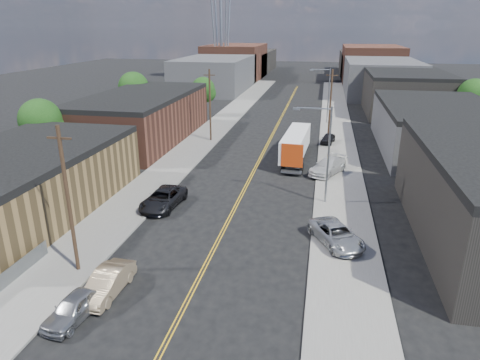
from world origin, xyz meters
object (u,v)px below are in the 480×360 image
at_px(car_right_lot_a, 336,234).
at_px(car_right_lot_c, 328,139).
at_px(car_left_b, 107,283).
at_px(semi_truck, 296,142).
at_px(car_left_c, 163,199).
at_px(car_right_lot_b, 328,166).
at_px(car_left_a, 74,307).

xyz_separation_m(car_right_lot_a, car_right_lot_c, (-0.63, 29.42, -0.10)).
bearing_deg(car_right_lot_a, car_left_b, -175.43).
height_order(car_left_b, car_right_lot_c, car_left_b).
height_order(semi_truck, car_left_c, semi_truck).
relative_size(car_left_c, car_right_lot_b, 1.03).
xyz_separation_m(semi_truck, car_right_lot_a, (4.52, -21.83, -1.16)).
distance_m(car_left_a, car_left_b, 2.64).
distance_m(car_left_b, car_left_c, 13.38).
distance_m(car_left_a, car_right_lot_c, 43.22).
bearing_deg(car_right_lot_b, car_right_lot_c, 117.16).
relative_size(semi_truck, car_right_lot_a, 2.59).
bearing_deg(car_left_b, car_right_lot_c, 72.99).
distance_m(semi_truck, car_left_b, 32.20).
height_order(car_left_a, car_right_lot_a, car_right_lot_a).
distance_m(car_left_c, car_right_lot_a, 15.84).
bearing_deg(car_left_c, car_left_b, -79.64).
xyz_separation_m(car_left_a, car_left_b, (0.70, 2.55, 0.05)).
xyz_separation_m(car_left_a, car_right_lot_a, (14.52, 11.51, 0.18)).
relative_size(semi_truck, car_right_lot_c, 3.68).
height_order(car_left_a, car_right_lot_b, car_right_lot_b).
bearing_deg(semi_truck, car_right_lot_b, -51.28).
height_order(car_left_c, car_right_lot_a, car_right_lot_a).
xyz_separation_m(semi_truck, car_left_c, (-10.70, -17.49, -1.25)).
relative_size(car_left_a, car_left_b, 0.90).
distance_m(car_left_c, car_right_lot_c, 29.01).
relative_size(car_left_b, car_left_c, 0.80).
xyz_separation_m(car_left_a, car_right_lot_c, (13.90, 40.93, 0.07)).
bearing_deg(car_right_lot_b, car_right_lot_a, -60.64).
distance_m(car_left_a, car_right_lot_a, 18.53).
bearing_deg(car_left_b, car_left_a, -103.30).
height_order(car_left_b, car_right_lot_a, car_right_lot_a).
relative_size(semi_truck, car_right_lot_b, 2.46).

